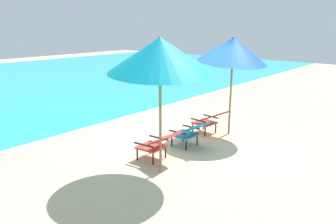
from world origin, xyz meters
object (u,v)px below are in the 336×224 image
at_px(beach_umbrella_left, 160,55).
at_px(lounge_chair_center, 191,131).
at_px(lounge_chair_left, 158,143).
at_px(lounge_chair_right, 210,120).
at_px(beach_umbrella_right, 233,50).

bearing_deg(beach_umbrella_left, lounge_chair_center, 13.16).
relative_size(lounge_chair_left, beach_umbrella_left, 0.34).
relative_size(lounge_chair_center, lounge_chair_right, 0.96).
height_order(lounge_chair_right, beach_umbrella_right, beach_umbrella_right).
relative_size(lounge_chair_left, beach_umbrella_right, 0.36).
relative_size(lounge_chair_left, lounge_chair_right, 1.00).
bearing_deg(beach_umbrella_right, lounge_chair_left, 174.35).
bearing_deg(lounge_chair_right, lounge_chair_left, -176.83).
xyz_separation_m(lounge_chair_left, beach_umbrella_right, (2.51, -0.25, 1.78)).
distance_m(lounge_chair_left, beach_umbrella_right, 3.08).
xyz_separation_m(lounge_chair_left, lounge_chair_right, (2.14, 0.12, 0.00)).
height_order(lounge_chair_left, beach_umbrella_right, beach_umbrella_right).
bearing_deg(beach_umbrella_right, lounge_chair_center, 172.78).
xyz_separation_m(lounge_chair_left, beach_umbrella_left, (-0.37, -0.40, 1.85)).
xyz_separation_m(lounge_chair_center, beach_umbrella_right, (1.45, -0.18, 1.78)).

